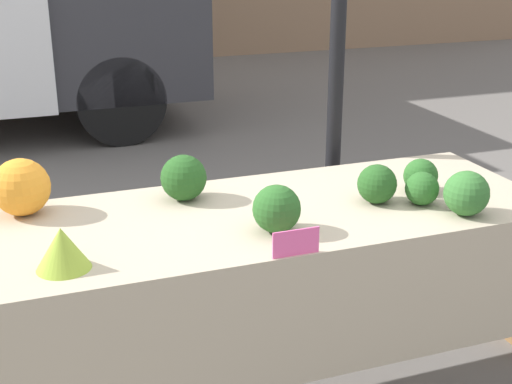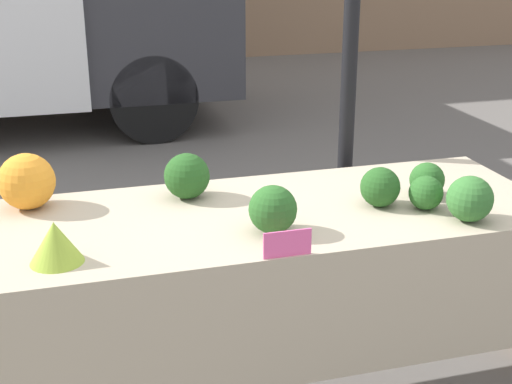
{
  "view_description": "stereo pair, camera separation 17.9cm",
  "coord_description": "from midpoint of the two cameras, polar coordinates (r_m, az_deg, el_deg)",
  "views": [
    {
      "loc": [
        -0.83,
        -2.29,
        1.8
      ],
      "look_at": [
        0.0,
        0.0,
        0.91
      ],
      "focal_mm": 50.0,
      "sensor_mm": 36.0,
      "label": 1
    },
    {
      "loc": [
        -0.66,
        -2.34,
        1.8
      ],
      "look_at": [
        0.0,
        0.0,
        0.91
      ],
      "focal_mm": 50.0,
      "sensor_mm": 36.0,
      "label": 2
    }
  ],
  "objects": [
    {
      "name": "orange_cauliflower",
      "position": [
        2.73,
        -16.11,
        0.8
      ],
      "size": [
        0.21,
        0.21,
        0.21
      ],
      "color": "orange",
      "rests_on": "market_table"
    },
    {
      "name": "broccoli_head_4",
      "position": [
        2.74,
        -3.69,
        1.26
      ],
      "size": [
        0.18,
        0.18,
        0.18
      ],
      "color": "#23511E",
      "rests_on": "market_table"
    },
    {
      "name": "romanesco_head",
      "position": [
        2.27,
        -13.6,
        -3.97
      ],
      "size": [
        0.17,
        0.17,
        0.14
      ],
      "color": "#93B238",
      "rests_on": "market_table"
    },
    {
      "name": "broccoli_head_0",
      "position": [
        2.66,
        18.61,
        -0.55
      ],
      "size": [
        0.17,
        0.17,
        0.17
      ],
      "color": "#336B2D",
      "rests_on": "market_table"
    },
    {
      "name": "broccoli_head_3",
      "position": [
        2.42,
        3.47,
        -1.42
      ],
      "size": [
        0.17,
        0.17,
        0.17
      ],
      "color": "#285B23",
      "rests_on": "market_table"
    },
    {
      "name": "price_sign",
      "position": [
        2.26,
        4.81,
        -4.17
      ],
      "size": [
        0.16,
        0.01,
        0.09
      ],
      "color": "#F45B9E",
      "rests_on": "market_table"
    },
    {
      "name": "broccoli_head_5",
      "position": [
        2.71,
        11.78,
        0.37
      ],
      "size": [
        0.15,
        0.15,
        0.15
      ],
      "color": "#23511E",
      "rests_on": "market_table"
    },
    {
      "name": "broccoli_head_1",
      "position": [
        2.86,
        15.29,
        0.93
      ],
      "size": [
        0.14,
        0.14,
        0.14
      ],
      "color": "#285B23",
      "rests_on": "market_table"
    },
    {
      "name": "broccoli_head_2",
      "position": [
        2.73,
        15.28,
        -0.09
      ],
      "size": [
        0.13,
        0.13,
        0.13
      ],
      "color": "#285B23",
      "rests_on": "market_table"
    },
    {
      "name": "market_table",
      "position": [
        2.6,
        2.37,
        -4.22
      ],
      "size": [
        2.23,
        0.8,
        0.83
      ],
      "color": "tan",
      "rests_on": "ground_plane"
    },
    {
      "name": "tent_pole",
      "position": [
        3.22,
        9.15,
        11.02
      ],
      "size": [
        0.07,
        0.07,
        2.61
      ],
      "color": "black",
      "rests_on": "ground_plane"
    }
  ]
}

